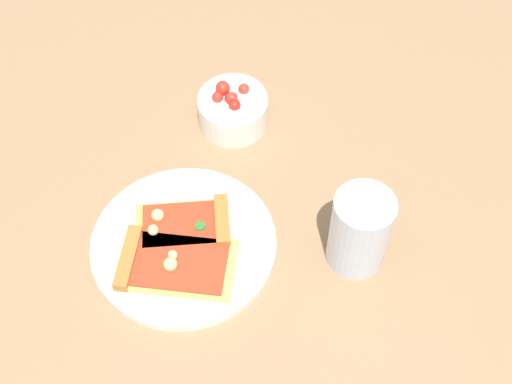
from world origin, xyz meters
TOP-DOWN VIEW (x-y plane):
  - ground_plane at (0.00, 0.00)m, footprint 2.40×2.40m
  - plate at (0.03, -0.04)m, footprint 0.26×0.26m
  - pizza_slice_near at (0.07, -0.03)m, footprint 0.16×0.18m
  - pizza_slice_far at (0.00, -0.05)m, footprint 0.15×0.15m
  - salad_bowl at (-0.20, -0.12)m, footprint 0.11×0.11m
  - soda_glass at (-0.10, 0.17)m, footprint 0.08×0.08m

SIDE VIEW (x-z plane):
  - ground_plane at x=0.00m, z-range 0.00..0.00m
  - plate at x=0.03m, z-range 0.00..0.01m
  - pizza_slice_near at x=0.07m, z-range 0.01..0.03m
  - pizza_slice_far at x=0.00m, z-range 0.01..0.03m
  - salad_bowl at x=-0.20m, z-range 0.00..0.07m
  - soda_glass at x=-0.10m, z-range -0.01..0.12m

